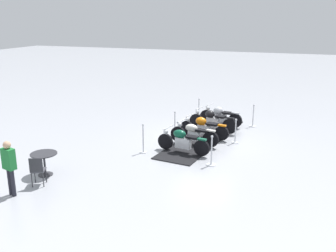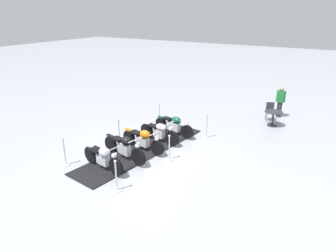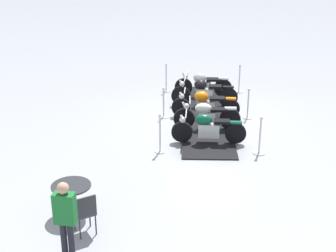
{
  "view_description": "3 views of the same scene",
  "coord_description": "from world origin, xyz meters",
  "px_view_note": "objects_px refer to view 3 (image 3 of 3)",
  "views": [
    {
      "loc": [
        -15.01,
        -3.81,
        5.03
      ],
      "look_at": [
        -1.69,
        1.0,
        0.9
      ],
      "focal_mm": 40.76,
      "sensor_mm": 36.0,
      "label": 1
    },
    {
      "loc": [
        9.13,
        6.66,
        5.39
      ],
      "look_at": [
        -0.66,
        0.8,
        0.99
      ],
      "focal_mm": 32.48,
      "sensor_mm": 36.0,
      "label": 2
    },
    {
      "loc": [
        -15.02,
        2.76,
        5.95
      ],
      "look_at": [
        -2.14,
        1.45,
        0.63
      ],
      "focal_mm": 53.14,
      "sensor_mm": 36.0,
      "label": 3
    }
  ],
  "objects_px": {
    "motorcycle_copper": "(205,103)",
    "cafe_chair_near_table": "(85,212)",
    "cafe_table": "(72,193)",
    "motorcycle_forest": "(207,128)",
    "motorcycle_black": "(203,92)",
    "stanchion_left_front": "(239,84)",
    "motorcycle_chrome": "(202,84)",
    "motorcycle_cream": "(206,115)",
    "stanchion_right_front": "(166,83)",
    "stanchion_right_mid": "(164,108)",
    "stanchion_left_mid": "(248,108)",
    "bystander_person": "(65,215)",
    "stanchion_right_rear": "(160,138)",
    "stanchion_left_rear": "(260,142)"
  },
  "relations": [
    {
      "from": "motorcycle_copper",
      "to": "cafe_table",
      "type": "distance_m",
      "value": 6.74
    },
    {
      "from": "stanchion_left_front",
      "to": "bystander_person",
      "type": "height_order",
      "value": "bystander_person"
    },
    {
      "from": "stanchion_left_rear",
      "to": "bystander_person",
      "type": "relative_size",
      "value": 0.66
    },
    {
      "from": "motorcycle_cream",
      "to": "cafe_table",
      "type": "height_order",
      "value": "motorcycle_cream"
    },
    {
      "from": "stanchion_right_rear",
      "to": "cafe_table",
      "type": "xyz_separation_m",
      "value": [
        -3.03,
        2.17,
        0.15
      ]
    },
    {
      "from": "stanchion_left_front",
      "to": "stanchion_left_mid",
      "type": "relative_size",
      "value": 1.04
    },
    {
      "from": "stanchion_left_front",
      "to": "stanchion_right_front",
      "type": "distance_m",
      "value": 2.75
    },
    {
      "from": "motorcycle_chrome",
      "to": "stanchion_left_rear",
      "type": "relative_size",
      "value": 1.91
    },
    {
      "from": "motorcycle_black",
      "to": "cafe_chair_near_table",
      "type": "relative_size",
      "value": 2.42
    },
    {
      "from": "stanchion_right_mid",
      "to": "cafe_table",
      "type": "distance_m",
      "value": 6.24
    },
    {
      "from": "stanchion_left_front",
      "to": "cafe_table",
      "type": "relative_size",
      "value": 1.25
    },
    {
      "from": "stanchion_right_front",
      "to": "cafe_table",
      "type": "relative_size",
      "value": 1.26
    },
    {
      "from": "cafe_table",
      "to": "bystander_person",
      "type": "xyz_separation_m",
      "value": [
        -1.55,
        -0.04,
        0.42
      ]
    },
    {
      "from": "stanchion_left_rear",
      "to": "cafe_table",
      "type": "xyz_separation_m",
      "value": [
        -2.68,
        4.9,
        0.24
      ]
    },
    {
      "from": "cafe_table",
      "to": "motorcycle_forest",
      "type": "bearing_deg",
      "value": -45.77
    },
    {
      "from": "stanchion_right_rear",
      "to": "stanchion_right_front",
      "type": "xyz_separation_m",
      "value": [
        5.35,
        -0.69,
        -0.08
      ]
    },
    {
      "from": "bystander_person",
      "to": "stanchion_right_rear",
      "type": "bearing_deg",
      "value": -10.25
    },
    {
      "from": "motorcycle_cream",
      "to": "motorcycle_forest",
      "type": "distance_m",
      "value": 1.04
    },
    {
      "from": "motorcycle_black",
      "to": "stanchion_left_front",
      "type": "distance_m",
      "value": 2.19
    },
    {
      "from": "motorcycle_copper",
      "to": "cafe_chair_near_table",
      "type": "distance_m",
      "value": 7.21
    },
    {
      "from": "motorcycle_chrome",
      "to": "motorcycle_cream",
      "type": "xyz_separation_m",
      "value": [
        -3.09,
        0.4,
        -0.03
      ]
    },
    {
      "from": "motorcycle_copper",
      "to": "cafe_table",
      "type": "relative_size",
      "value": 2.58
    },
    {
      "from": "cafe_chair_near_table",
      "to": "bystander_person",
      "type": "relative_size",
      "value": 0.57
    },
    {
      "from": "motorcycle_copper",
      "to": "stanchion_left_mid",
      "type": "bearing_deg",
      "value": -177.69
    },
    {
      "from": "motorcycle_chrome",
      "to": "stanchion_right_front",
      "type": "xyz_separation_m",
      "value": [
        0.79,
        1.25,
        -0.17
      ]
    },
    {
      "from": "motorcycle_black",
      "to": "stanchion_left_mid",
      "type": "bearing_deg",
      "value": 147.94
    },
    {
      "from": "motorcycle_forest",
      "to": "cafe_chair_near_table",
      "type": "distance_m",
      "value": 5.33
    },
    {
      "from": "stanchion_left_front",
      "to": "stanchion_right_front",
      "type": "relative_size",
      "value": 0.99
    },
    {
      "from": "motorcycle_chrome",
      "to": "motorcycle_copper",
      "type": "bearing_deg",
      "value": 92.64
    },
    {
      "from": "motorcycle_forest",
      "to": "bystander_person",
      "type": "relative_size",
      "value": 1.29
    },
    {
      "from": "motorcycle_chrome",
      "to": "motorcycle_copper",
      "type": "height_order",
      "value": "motorcycle_chrome"
    },
    {
      "from": "motorcycle_copper",
      "to": "cafe_table",
      "type": "xyz_separation_m",
      "value": [
        -5.54,
        3.85,
        0.08
      ]
    },
    {
      "from": "cafe_chair_near_table",
      "to": "cafe_table",
      "type": "bearing_deg",
      "value": 0.0
    },
    {
      "from": "stanchion_right_rear",
      "to": "bystander_person",
      "type": "xyz_separation_m",
      "value": [
        -4.58,
        2.13,
        0.57
      ]
    },
    {
      "from": "stanchion_left_mid",
      "to": "motorcycle_copper",
      "type": "bearing_deg",
      "value": 82.55
    },
    {
      "from": "stanchion_right_front",
      "to": "stanchion_left_rear",
      "type": "bearing_deg",
      "value": -160.39
    },
    {
      "from": "stanchion_right_front",
      "to": "stanchion_right_rear",
      "type": "bearing_deg",
      "value": 172.61
    },
    {
      "from": "stanchion_left_front",
      "to": "stanchion_left_mid",
      "type": "xyz_separation_m",
      "value": [
        -2.68,
        0.35,
        0.01
      ]
    },
    {
      "from": "stanchion_right_front",
      "to": "stanchion_left_front",
      "type": "bearing_deg",
      "value": -97.39
    },
    {
      "from": "motorcycle_black",
      "to": "motorcycle_forest",
      "type": "height_order",
      "value": "motorcycle_black"
    },
    {
      "from": "stanchion_right_mid",
      "to": "stanchion_left_mid",
      "type": "xyz_separation_m",
      "value": [
        -0.35,
        -2.73,
        0.02
      ]
    },
    {
      "from": "motorcycle_copper",
      "to": "stanchion_left_mid",
      "type": "distance_m",
      "value": 1.42
    },
    {
      "from": "motorcycle_cream",
      "to": "stanchion_left_mid",
      "type": "bearing_deg",
      "value": -143.16
    },
    {
      "from": "motorcycle_cream",
      "to": "bystander_person",
      "type": "xyz_separation_m",
      "value": [
        -6.05,
        3.68,
        0.5
      ]
    },
    {
      "from": "cafe_chair_near_table",
      "to": "motorcycle_copper",
      "type": "bearing_deg",
      "value": -52.83
    },
    {
      "from": "motorcycle_chrome",
      "to": "motorcycle_black",
      "type": "xyz_separation_m",
      "value": [
        -1.03,
        0.14,
        0.02
      ]
    },
    {
      "from": "motorcycle_copper",
      "to": "bystander_person",
      "type": "relative_size",
      "value": 1.34
    },
    {
      "from": "motorcycle_black",
      "to": "cafe_chair_near_table",
      "type": "xyz_separation_m",
      "value": [
        -7.32,
        3.65,
        0.01
      ]
    },
    {
      "from": "stanchion_right_mid",
      "to": "stanchion_left_rear",
      "type": "bearing_deg",
      "value": -141.84
    },
    {
      "from": "stanchion_left_rear",
      "to": "stanchion_right_front",
      "type": "relative_size",
      "value": 1.01
    }
  ]
}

